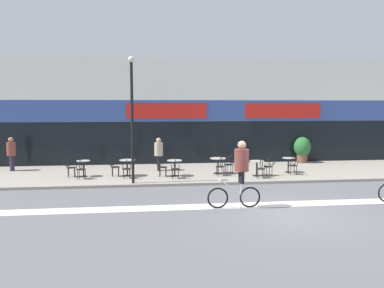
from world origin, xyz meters
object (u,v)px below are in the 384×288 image
Objects in this scene: bistro_table_5 at (288,162)px; cafe_chair_4_side at (270,165)px; cafe_chair_5_near at (293,164)px; cafe_chair_2_side at (161,165)px; cafe_chair_4_near at (261,167)px; pedestrian_far_end at (11,151)px; bistro_table_1 at (127,164)px; cafe_chair_1_side at (114,165)px; bistro_table_2 at (175,165)px; lamp_post at (132,111)px; pedestrian_near_end at (159,151)px; cafe_chair_3_side at (231,163)px; cafe_chair_3_near at (221,165)px; cafe_chair_0_near at (81,168)px; bistro_table_0 at (83,165)px; bistro_table_4 at (257,165)px; cafe_chair_2_near at (175,167)px; cafe_chair_1_near at (127,167)px; cyclist_1 at (240,169)px; cafe_chair_0_side at (70,166)px; bistro_table_3 at (218,162)px; planter_pot at (302,149)px.

cafe_chair_4_side is at bearing -149.16° from bistro_table_5.
cafe_chair_2_side is at bearing 86.51° from cafe_chair_5_near.
cafe_chair_4_near is 12.43m from pedestrian_far_end.
bistro_table_1 is 0.63m from cafe_chair_1_side.
lamp_post is at bearing -143.60° from bistro_table_2.
pedestrian_near_end is at bearing 100.34° from cafe_chair_2_side.
pedestrian_near_end is at bearing 72.79° from cafe_chair_5_near.
lamp_post is (-4.64, -1.80, 2.55)m from cafe_chair_3_side.
cafe_chair_3_near and cafe_chair_5_near have the same top height.
pedestrian_far_end is (-3.87, 2.65, 0.50)m from cafe_chair_0_near.
bistro_table_0 is 0.84× the size of cafe_chair_0_near.
cafe_chair_2_side is at bearing 179.07° from bistro_table_2.
bistro_table_5 is at bearing -88.85° from cafe_chair_3_near.
bistro_table_4 is at bearing -5.39° from bistro_table_0.
bistro_table_0 is at bearing 3.07° from cafe_chair_0_near.
cafe_chair_5_near is at bearing -98.98° from cafe_chair_3_near.
cafe_chair_2_near is 2.20m from cafe_chair_3_near.
cafe_chair_4_side is (8.70, -0.13, 0.00)m from cafe_chair_0_near.
cafe_chair_2_side reaches higher than bistro_table_2.
cafe_chair_1_near is 1.00× the size of cafe_chair_2_near.
cafe_chair_0_side is at bearing -39.50° from cyclist_1.
cafe_chair_4_side is 0.54× the size of pedestrian_near_end.
cafe_chair_0_near is at bearing -48.93° from cafe_chair_0_side.
cyclist_1 reaches higher than cafe_chair_2_side.
bistro_table_2 is 0.84× the size of cafe_chair_2_side.
cafe_chair_2_side is at bearing 174.85° from bistro_table_4.
bistro_table_3 is at bearing 15.98° from cafe_chair_2_side.
planter_pot is at bearing -137.77° from cafe_chair_4_side.
cafe_chair_1_side is 8.52m from cafe_chair_5_near.
lamp_post is (-4.02, -1.17, 2.55)m from cafe_chair_3_near.
pedestrian_far_end reaches higher than planter_pot.
cafe_chair_2_near is 5.68m from cafe_chair_5_near.
bistro_table_2 is at bearing -71.12° from pedestrian_near_end.
bistro_table_1 is 0.85× the size of cafe_chair_0_near.
bistro_table_0 is 1.04× the size of bistro_table_5.
cafe_chair_1_near is at bearing -20.41° from pedestrian_far_end.
bistro_table_2 is at bearing 4.86° from cafe_chair_2_near.
cafe_chair_5_near is (7.87, 0.05, 0.00)m from cafe_chair_1_near.
cafe_chair_0_side is 8.80m from cafe_chair_4_near.
cyclist_1 is at bearing -44.20° from cafe_chair_0_side.
pedestrian_near_end is (-5.16, 1.97, 0.48)m from cafe_chair_4_side.
cyclist_1 is (-0.95, -5.70, 0.70)m from cafe_chair_3_side.
pedestrian_near_end is (-4.54, 2.61, 0.48)m from cafe_chair_4_near.
pedestrian_far_end is (-12.57, 2.78, 0.50)m from cafe_chair_4_side.
bistro_table_0 is 2.02m from bistro_table_1.
bistro_table_2 is 4.24m from cafe_chair_0_near.
cafe_chair_3_side is (5.60, 0.14, 0.00)m from cafe_chair_1_side.
cafe_chair_1_side is at bearing 174.21° from bistro_table_4.
bistro_table_5 is (9.89, -0.04, -0.02)m from bistro_table_0.
bistro_table_5 is 2.90m from cafe_chair_3_side.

